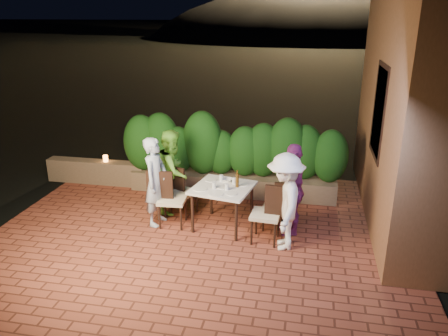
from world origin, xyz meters
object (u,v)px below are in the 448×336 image
(diner_white, at_px, (285,202))
(diner_purple, at_px, (293,189))
(bowl, at_px, (227,180))
(dining_table, at_px, (223,207))
(chair_right_back, at_px, (275,205))
(chair_right_front, at_px, (266,213))
(diner_blue, at_px, (156,182))
(parapet_lamp, at_px, (106,158))
(beer_bottle, at_px, (237,179))
(chair_left_back, at_px, (184,191))
(diner_green, at_px, (173,171))
(chair_left_front, at_px, (172,199))

(diner_white, distance_m, diner_purple, 0.54)
(bowl, bearing_deg, dining_table, -93.77)
(chair_right_back, relative_size, diner_white, 0.55)
(dining_table, height_order, chair_right_front, chair_right_front)
(chair_right_back, relative_size, diner_blue, 0.54)
(diner_purple, distance_m, parapet_lamp, 4.31)
(diner_purple, bearing_deg, chair_right_back, -118.23)
(diner_purple, height_order, parapet_lamp, diner_purple)
(bowl, height_order, diner_purple, diner_purple)
(diner_blue, bearing_deg, diner_purple, -80.38)
(beer_bottle, height_order, diner_blue, diner_blue)
(chair_left_back, distance_m, diner_green, 0.43)
(diner_blue, bearing_deg, diner_green, -5.29)
(dining_table, distance_m, chair_left_front, 0.89)
(chair_left_front, height_order, parapet_lamp, chair_left_front)
(diner_blue, bearing_deg, dining_table, -79.30)
(chair_left_back, distance_m, diner_white, 2.10)
(bowl, height_order, chair_right_back, chair_right_back)
(dining_table, height_order, diner_white, diner_white)
(beer_bottle, height_order, chair_right_back, beer_bottle)
(parapet_lamp, bearing_deg, beer_bottle, -25.34)
(dining_table, bearing_deg, diner_green, 154.23)
(chair_right_front, height_order, diner_green, diner_green)
(bowl, bearing_deg, diner_blue, -163.33)
(diner_green, relative_size, diner_purple, 0.99)
(dining_table, relative_size, chair_right_front, 0.96)
(parapet_lamp, bearing_deg, dining_table, -27.65)
(chair_right_back, bearing_deg, chair_left_front, 12.31)
(dining_table, distance_m, beer_bottle, 0.58)
(chair_right_back, height_order, diner_green, diner_green)
(beer_bottle, xyz_separation_m, bowl, (-0.22, 0.23, -0.13))
(chair_right_front, distance_m, diner_blue, 1.98)
(chair_left_back, relative_size, diner_white, 0.57)
(diner_white, distance_m, parapet_lamp, 4.44)
(chair_left_back, distance_m, diner_blue, 0.68)
(chair_right_front, xyz_separation_m, parapet_lamp, (-3.65, 1.87, 0.08))
(chair_left_front, height_order, diner_blue, diner_blue)
(beer_bottle, relative_size, chair_right_back, 0.35)
(beer_bottle, bearing_deg, chair_left_front, -173.15)
(chair_left_back, bearing_deg, chair_right_back, 14.39)
(diner_purple, bearing_deg, parapet_lamp, -123.74)
(chair_left_back, bearing_deg, chair_right_front, -1.92)
(diner_purple, bearing_deg, chair_left_back, -113.35)
(chair_right_front, bearing_deg, bowl, -35.28)
(chair_right_front, relative_size, diner_purple, 0.63)
(chair_right_front, bearing_deg, diner_purple, -129.72)
(bowl, relative_size, chair_left_front, 0.19)
(bowl, height_order, diner_blue, diner_blue)
(diner_blue, distance_m, diner_green, 0.60)
(beer_bottle, height_order, diner_green, diner_green)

